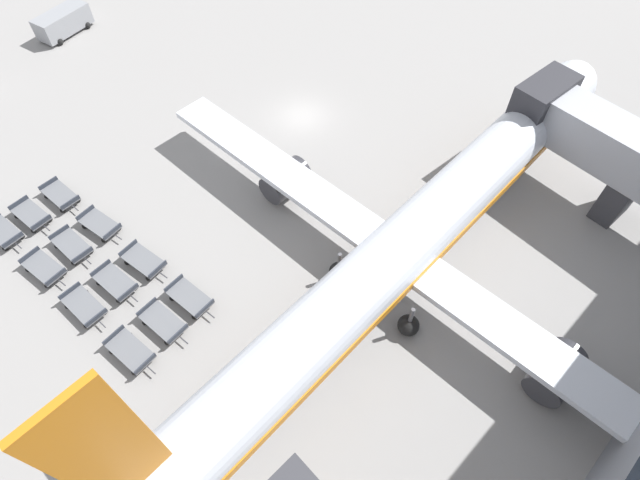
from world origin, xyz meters
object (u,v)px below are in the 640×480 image
object	(u,v)px
baggage_dolly_row_mid_a_col_d	(163,322)
baggage_dolly_row_mid_b_col_b	(100,224)
baggage_dolly_row_near_col_c	(84,306)
service_van	(63,22)
baggage_dolly_row_mid_a_col_a	(31,215)
baggage_dolly_row_mid_b_col_a	(61,195)
baggage_dolly_row_mid_b_col_c	(144,261)
baggage_dolly_row_near_col_b	(44,268)
baggage_dolly_row_near_col_a	(3,232)
baggage_dolly_row_near_col_d	(131,351)
baggage_dolly_row_mid_a_col_c	(116,282)
baggage_dolly_row_mid_a_col_b	(72,246)
airplane	(412,239)
baggage_dolly_row_mid_b_col_d	(190,298)

from	to	relation	value
baggage_dolly_row_mid_a_col_d	baggage_dolly_row_mid_b_col_b	world-z (taller)	same
baggage_dolly_row_near_col_c	baggage_dolly_row_mid_a_col_d	size ratio (longest dim) A/B	1.00
service_van	baggage_dolly_row_mid_a_col_a	xyz separation A→B (m)	(20.10, -12.87, -0.69)
service_van	baggage_dolly_row_mid_b_col_a	bearing A→B (deg)	-28.09
baggage_dolly_row_near_col_c	baggage_dolly_row_mid_b_col_c	bearing A→B (deg)	94.61
baggage_dolly_row_near_col_b	baggage_dolly_row_near_col_a	bearing A→B (deg)	-172.06
baggage_dolly_row_near_col_c	baggage_dolly_row_mid_a_col_a	size ratio (longest dim) A/B	1.00
baggage_dolly_row_near_col_b	baggage_dolly_row_near_col_d	xyz separation A→B (m)	(8.78, 0.93, 0.00)
baggage_dolly_row_mid_a_col_c	baggage_dolly_row_mid_b_col_a	xyz separation A→B (m)	(-9.16, 0.97, 0.00)
baggage_dolly_row_near_col_b	baggage_dolly_row_mid_a_col_b	distance (m)	2.16
airplane	baggage_dolly_row_mid_b_col_c	world-z (taller)	airplane
baggage_dolly_row_mid_b_col_c	baggage_dolly_row_mid_b_col_d	distance (m)	4.35
airplane	baggage_dolly_row_mid_b_col_d	bearing A→B (deg)	-124.23
baggage_dolly_row_near_col_d	baggage_dolly_row_mid_a_col_d	size ratio (longest dim) A/B	1.00
baggage_dolly_row_near_col_d	baggage_dolly_row_near_col_b	bearing A→B (deg)	-173.95
baggage_dolly_row_mid_a_col_a	baggage_dolly_row_near_col_b	bearing A→B (deg)	-16.15
baggage_dolly_row_near_col_a	baggage_dolly_row_near_col_c	size ratio (longest dim) A/B	1.00
baggage_dolly_row_near_col_d	baggage_dolly_row_mid_a_col_b	bearing A→B (deg)	172.57
baggage_dolly_row_mid_b_col_b	baggage_dolly_row_mid_b_col_c	distance (m)	4.69
airplane	service_van	size ratio (longest dim) A/B	7.73
baggage_dolly_row_near_col_a	baggage_dolly_row_near_col_b	size ratio (longest dim) A/B	1.00
baggage_dolly_row_near_col_d	baggage_dolly_row_mid_a_col_b	size ratio (longest dim) A/B	1.00
baggage_dolly_row_near_col_b	baggage_dolly_row_near_col_d	world-z (taller)	same
baggage_dolly_row_near_col_a	baggage_dolly_row_near_col_d	xyz separation A→B (m)	(13.44, 1.58, 0.00)
baggage_dolly_row_mid_b_col_d	baggage_dolly_row_mid_b_col_a	bearing A→B (deg)	-172.66
baggage_dolly_row_near_col_b	baggage_dolly_row_mid_b_col_a	bearing A→B (deg)	143.95
baggage_dolly_row_mid_b_col_b	baggage_dolly_row_mid_b_col_d	xyz separation A→B (m)	(8.97, 1.04, 0.00)
service_van	airplane	bearing A→B (deg)	3.32
baggage_dolly_row_near_col_a	baggage_dolly_row_mid_b_col_c	size ratio (longest dim) A/B	1.00
baggage_dolly_row_mid_a_col_a	baggage_dolly_row_mid_b_col_b	xyz separation A→B (m)	(4.04, 2.97, 0.00)
baggage_dolly_row_near_col_a	baggage_dolly_row_near_col_d	size ratio (longest dim) A/B	1.00
baggage_dolly_row_mid_a_col_a	service_van	bearing A→B (deg)	147.36
baggage_dolly_row_near_col_b	baggage_dolly_row_mid_a_col_b	size ratio (longest dim) A/B	1.01
baggage_dolly_row_mid_b_col_a	baggage_dolly_row_mid_b_col_d	distance (m)	13.42
baggage_dolly_row_near_col_d	baggage_dolly_row_mid_a_col_b	xyz separation A→B (m)	(-9.16, 1.19, 0.00)
service_van	baggage_dolly_row_mid_b_col_d	xyz separation A→B (m)	(33.12, -8.86, -0.69)
baggage_dolly_row_near_col_d	baggage_dolly_row_mid_b_col_a	bearing A→B (deg)	168.76
baggage_dolly_row_mid_a_col_b	baggage_dolly_row_mid_b_col_a	distance (m)	4.92
baggage_dolly_row_mid_a_col_a	baggage_dolly_row_mid_a_col_c	xyz separation A→B (m)	(8.87, 1.33, 0.00)
baggage_dolly_row_mid_a_col_c	baggage_dolly_row_mid_a_col_d	distance (m)	4.45
baggage_dolly_row_mid_a_col_a	baggage_dolly_row_mid_b_col_a	bearing A→B (deg)	97.16
airplane	baggage_dolly_row_mid_b_col_b	world-z (taller)	airplane
baggage_dolly_row_near_col_b	baggage_dolly_row_mid_a_col_c	distance (m)	4.92
baggage_dolly_row_near_col_b	baggage_dolly_row_mid_b_col_c	distance (m)	6.25
baggage_dolly_row_mid_a_col_a	baggage_dolly_row_mid_a_col_b	xyz separation A→B (m)	(4.38, 0.74, 0.00)
baggage_dolly_row_near_col_c	baggage_dolly_row_mid_a_col_c	xyz separation A→B (m)	(-0.19, 2.24, 0.00)
baggage_dolly_row_mid_b_col_a	baggage_dolly_row_mid_b_col_b	size ratio (longest dim) A/B	0.99
baggage_dolly_row_mid_a_col_c	baggage_dolly_row_mid_b_col_c	size ratio (longest dim) A/B	1.00
baggage_dolly_row_mid_b_col_c	baggage_dolly_row_mid_a_col_c	bearing A→B (deg)	-85.56
baggage_dolly_row_near_col_d	baggage_dolly_row_mid_a_col_d	world-z (taller)	same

